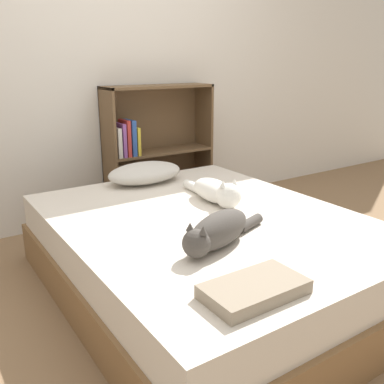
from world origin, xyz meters
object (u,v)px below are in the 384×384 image
pillow (145,173)px  bed (206,254)px  cat_light (217,192)px  bookshelf (153,149)px  cat_dark (217,231)px

pillow → bed: bearing=-92.6°
cat_light → bookshelf: 1.10m
cat_light → bookshelf: size_ratio=0.52×
bed → pillow: 0.80m
bookshelf → cat_dark: bearing=-109.1°
bed → pillow: bearing=87.4°
cat_light → bookshelf: bookshelf is taller
bookshelf → bed: bearing=-106.3°
bookshelf → pillow: bearing=-123.8°
bed → pillow: size_ratio=3.68×
cat_light → cat_dark: size_ratio=0.95×
bed → cat_dark: 0.47m
pillow → cat_dark: 1.10m
bed → pillow: pillow is taller
pillow → bookshelf: bookshelf is taller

